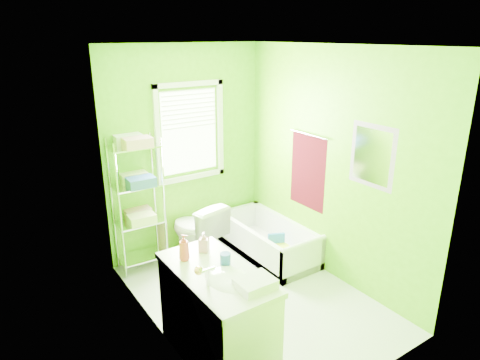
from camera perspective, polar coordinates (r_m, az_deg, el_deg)
ground at (r=4.78m, az=1.75°, el=-15.38°), size 2.90×2.90×0.00m
room_envelope at (r=4.11m, az=1.96°, el=2.70°), size 2.14×2.94×2.62m
window at (r=5.30m, az=-6.70°, el=7.05°), size 0.92×0.05×1.22m
door at (r=3.06m, az=-3.15°, el=-14.79°), size 0.09×0.80×2.00m
right_wall_decor at (r=4.82m, az=12.10°, el=1.94°), size 0.04×1.48×1.17m
bathtub at (r=5.54m, az=3.83°, el=-8.51°), size 0.65×1.40×0.45m
toilet at (r=5.31m, az=-5.78°, el=-6.80°), size 0.58×0.85×0.80m
vanity at (r=3.80m, az=-3.01°, el=-17.26°), size 0.58×1.14×1.09m
wire_shelf_unit at (r=5.04m, az=-13.37°, el=-1.29°), size 0.56×0.45×1.63m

